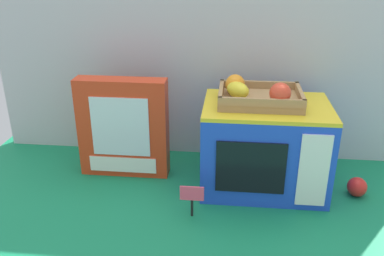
% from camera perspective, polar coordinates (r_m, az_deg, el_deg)
% --- Properties ---
extents(ground_plane, '(1.70, 1.70, 0.00)m').
position_cam_1_polar(ground_plane, '(1.41, 2.36, -7.26)').
color(ground_plane, '#147A4C').
rests_on(ground_plane, ground).
extents(display_back_panel, '(1.61, 0.03, 0.66)m').
position_cam_1_polar(display_back_panel, '(1.49, 3.16, 8.21)').
color(display_back_panel, '#B7BABF').
rests_on(display_back_panel, ground).
extents(toy_microwave, '(0.39, 0.28, 0.28)m').
position_cam_1_polar(toy_microwave, '(1.34, 10.02, -2.52)').
color(toy_microwave, blue).
rests_on(toy_microwave, ground).
extents(food_groups_crate, '(0.25, 0.18, 0.08)m').
position_cam_1_polar(food_groups_crate, '(1.27, 9.04, 4.49)').
color(food_groups_crate, '#A37F51').
rests_on(food_groups_crate, toy_microwave).
extents(cookie_set_box, '(0.30, 0.07, 0.34)m').
position_cam_1_polar(cookie_set_box, '(1.40, -9.54, 0.02)').
color(cookie_set_box, red).
rests_on(cookie_set_box, ground).
extents(price_sign, '(0.07, 0.01, 0.10)m').
position_cam_1_polar(price_sign, '(1.20, -0.01, -9.51)').
color(price_sign, black).
rests_on(price_sign, ground).
extents(loose_toy_apple, '(0.06, 0.06, 0.06)m').
position_cam_1_polar(loose_toy_apple, '(1.41, 21.95, -7.59)').
color(loose_toy_apple, red).
rests_on(loose_toy_apple, ground).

